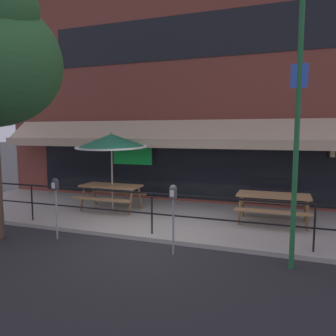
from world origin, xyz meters
TOP-DOWN VIEW (x-y plane):
  - ground_plane at (0.00, 0.00)m, footprint 120.00×120.00m
  - patio_deck at (0.00, 2.00)m, footprint 15.00×4.00m
  - restaurant_building at (0.00, 4.23)m, footprint 15.00×1.60m
  - patio_railing at (0.00, 0.30)m, footprint 13.84×0.04m
  - picnic_table_left at (-2.04, 2.05)m, footprint 1.80×1.42m
  - picnic_table_centre at (2.62, 2.14)m, footprint 1.80×1.42m
  - patio_umbrella_left at (-2.04, 2.11)m, footprint 2.14×2.14m
  - parking_meter_near at (-2.03, -0.51)m, footprint 0.15×0.16m
  - parking_meter_far at (0.80, -0.52)m, footprint 0.15×0.16m
  - street_sign_pole at (3.03, -0.45)m, footprint 0.28×0.09m

SIDE VIEW (x-z plane):
  - ground_plane at x=0.00m, z-range 0.00..0.00m
  - patio_deck at x=0.00m, z-range 0.00..0.10m
  - picnic_table_left at x=-2.04m, z-range 0.33..1.08m
  - picnic_table_centre at x=2.62m, z-range 0.33..1.08m
  - patio_railing at x=0.00m, z-range 0.32..1.28m
  - parking_meter_near at x=-2.03m, z-range 0.44..1.86m
  - parking_meter_far at x=0.80m, z-range 0.44..1.86m
  - patio_umbrella_left at x=-2.04m, z-range 0.99..3.37m
  - street_sign_pole at x=3.03m, z-range 0.06..4.79m
  - restaurant_building at x=0.00m, z-range -0.03..7.84m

